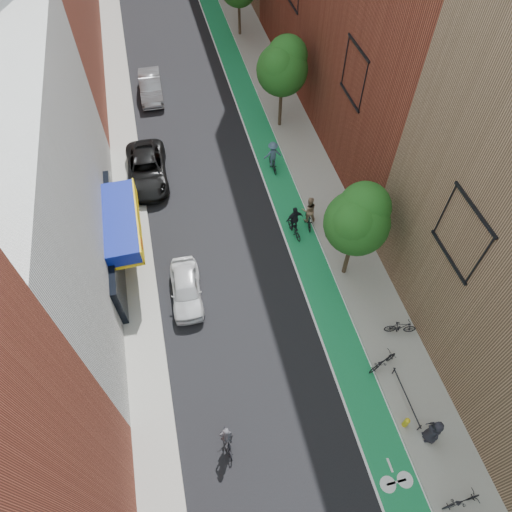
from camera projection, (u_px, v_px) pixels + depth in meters
ground at (301, 481)px, 19.77m from camera, size 160.00×160.00×0.00m
bike_lane at (253, 113)px, 35.55m from camera, size 2.00×68.00×0.01m
sidewalk_left at (123, 132)px, 34.08m from camera, size 2.00×68.00×0.15m
sidewalk_right at (284, 108)px, 35.85m from camera, size 3.00×68.00×0.15m
building_left_white at (3, 201)px, 21.62m from camera, size 8.00×20.00×12.00m
tree_near at (358, 219)px, 22.72m from camera, size 3.40×3.36×6.42m
tree_mid at (283, 66)px, 30.72m from camera, size 3.55×3.53×6.74m
parked_car_white at (186, 289)px, 24.92m from camera, size 1.86×4.17×1.39m
parked_car_black at (147, 169)px, 30.54m from camera, size 2.88×5.82×1.59m
parked_car_silver at (151, 87)px, 36.37m from camera, size 1.84×4.85×1.58m
cyclist_lead at (227, 440)px, 20.16m from camera, size 0.60×1.54×1.96m
cyclist_lane_near at (309, 213)px, 27.88m from camera, size 0.99×1.65×2.22m
cyclist_lane_mid at (294, 224)px, 27.54m from camera, size 1.13×1.76×2.19m
cyclist_lane_far at (273, 157)px, 30.92m from camera, size 1.24×1.59×2.22m
parked_bike_near at (462, 501)px, 18.77m from camera, size 1.77×0.71×0.91m
parked_bike_mid at (401, 327)px, 23.56m from camera, size 1.72×0.87×0.99m
parked_bike_far at (383, 362)px, 22.46m from camera, size 1.85×1.18×0.92m
pedestrian at (434, 431)px, 20.03m from camera, size 0.70×0.95×1.78m
fire_hydrant at (406, 422)px, 20.76m from camera, size 0.26×0.26×0.74m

